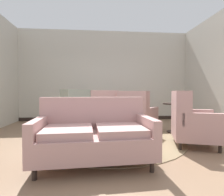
% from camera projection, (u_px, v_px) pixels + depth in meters
% --- Properties ---
extents(ground, '(8.57, 8.57, 0.00)m').
position_uv_depth(ground, '(113.00, 143.00, 3.57)').
color(ground, '#896B51').
extents(wall_back, '(6.28, 0.08, 3.22)m').
position_uv_depth(wall_back, '(105.00, 76.00, 6.53)').
color(wall_back, beige).
rests_on(wall_back, ground).
extents(baseboard_back, '(6.12, 0.03, 0.12)m').
position_uv_depth(baseboard_back, '(105.00, 118.00, 6.52)').
color(baseboard_back, black).
rests_on(baseboard_back, ground).
extents(area_rug, '(3.04, 3.04, 0.01)m').
position_uv_depth(area_rug, '(112.00, 139.00, 3.86)').
color(area_rug, '#847051').
rests_on(area_rug, ground).
extents(coffee_table, '(0.98, 0.98, 0.49)m').
position_uv_depth(coffee_table, '(118.00, 121.00, 3.68)').
color(coffee_table, black).
rests_on(coffee_table, ground).
extents(porcelain_vase, '(0.19, 0.19, 0.32)m').
position_uv_depth(porcelain_vase, '(117.00, 111.00, 3.68)').
color(porcelain_vase, beige).
rests_on(porcelain_vase, coffee_table).
extents(settee, '(1.66, 0.97, 0.93)m').
position_uv_depth(settee, '(94.00, 135.00, 2.56)').
color(settee, tan).
rests_on(settee, ground).
extents(armchair_near_sideboard, '(0.88, 1.01, 1.06)m').
position_uv_depth(armchair_near_sideboard, '(102.00, 112.00, 5.04)').
color(armchair_near_sideboard, tan).
rests_on(armchair_near_sideboard, ground).
extents(armchair_beside_settee, '(1.18, 1.19, 1.04)m').
position_uv_depth(armchair_beside_settee, '(137.00, 114.00, 4.73)').
color(armchair_beside_settee, tan).
rests_on(armchair_beside_settee, ground).
extents(armchair_foreground_right, '(0.98, 0.97, 1.04)m').
position_uv_depth(armchair_foreground_right, '(191.00, 122.00, 3.35)').
color(armchair_foreground_right, tan).
rests_on(armchair_foreground_right, ground).
extents(armchair_near_window, '(1.10, 1.09, 1.07)m').
position_uv_depth(armchair_near_window, '(70.00, 116.00, 4.25)').
color(armchair_near_window, gray).
rests_on(armchair_near_window, ground).
extents(side_table, '(0.59, 0.59, 0.74)m').
position_uv_depth(side_table, '(175.00, 115.00, 4.42)').
color(side_table, black).
rests_on(side_table, ground).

